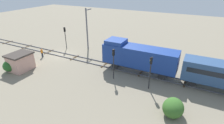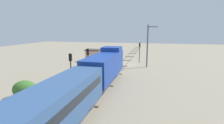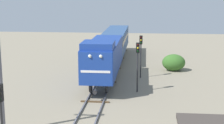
# 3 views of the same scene
# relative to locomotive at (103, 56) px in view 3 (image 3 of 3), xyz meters

# --- Properties ---
(locomotive) EXTENTS (2.90, 11.60, 4.60)m
(locomotive) POSITION_rel_locomotive_xyz_m (0.00, 0.00, 0.00)
(locomotive) COLOR navy
(locomotive) RESTS_ON railway_track
(passenger_car_leading) EXTENTS (2.84, 14.00, 3.66)m
(passenger_car_leading) POSITION_rel_locomotive_xyz_m (0.00, 13.34, -0.25)
(passenger_car_leading) COLOR #2D4C7A
(passenger_car_leading) RESTS_ON railway_track
(traffic_signal_near) EXTENTS (0.32, 0.34, 4.47)m
(traffic_signal_near) POSITION_rel_locomotive_xyz_m (-3.20, -16.69, 0.32)
(traffic_signal_near) COLOR #262628
(traffic_signal_near) RESTS_ON ground
(traffic_signal_mid) EXTENTS (0.32, 0.34, 4.54)m
(traffic_signal_mid) POSITION_rel_locomotive_xyz_m (3.40, -2.41, 0.37)
(traffic_signal_mid) COLOR #262628
(traffic_signal_mid) RESTS_ON ground
(traffic_signal_far) EXTENTS (0.32, 0.34, 4.50)m
(traffic_signal_far) POSITION_rel_locomotive_xyz_m (3.60, 2.87, 0.34)
(traffic_signal_far) COLOR #262628
(traffic_signal_far) RESTS_ON ground
(bush_near) EXTENTS (2.64, 2.16, 1.92)m
(bush_near) POSITION_rel_locomotive_xyz_m (7.35, 6.52, -1.81)
(bush_near) COLOR #366526
(bush_near) RESTS_ON ground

